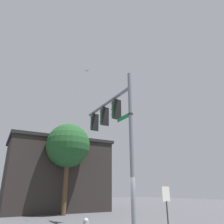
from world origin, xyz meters
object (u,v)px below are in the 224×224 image
Objects in this scene: traffic_light_mid_inner at (104,117)px; street_name_sign at (126,116)px; historical_marker at (166,201)px; bird_flying at (87,70)px; traffic_light_nearest_pole at (115,110)px; traffic_light_mid_outer at (94,123)px.

traffic_light_mid_inner is 0.93× the size of street_name_sign.
bird_flying is at bearing 124.29° from historical_marker.
street_name_sign is 3.84× the size of bird_flying.
traffic_light_mid_inner is 0.62× the size of historical_marker.
traffic_light_mid_outer is (0.36, 2.94, 0.00)m from traffic_light_nearest_pole.
traffic_light_mid_inner is 6.07m from historical_marker.
traffic_light_nearest_pole and traffic_light_mid_inner have the same top height.
traffic_light_nearest_pole is at bearing 83.13° from street_name_sign.
traffic_light_mid_inner is 1.00× the size of traffic_light_mid_outer.
traffic_light_mid_outer is at bearing 120.46° from historical_marker.
traffic_light_nearest_pole is 5.71m from historical_marker.
traffic_light_mid_inner is at bearing -97.01° from traffic_light_mid_outer.
traffic_light_mid_inner is 2.66m from street_name_sign.
street_name_sign is (-0.31, -2.54, -0.73)m from traffic_light_mid_inner.
traffic_light_nearest_pole reaches higher than historical_marker.
street_name_sign reaches higher than historical_marker.
street_name_sign is 5.07m from historical_marker.
bird_flying is at bearing 93.69° from traffic_light_nearest_pole.
traffic_light_mid_outer reaches higher than street_name_sign.
historical_marker is (2.88, -4.23, -9.05)m from bird_flying.
traffic_light_nearest_pole is 1.00× the size of traffic_light_mid_inner.
street_name_sign is (-0.49, -4.01, -0.73)m from traffic_light_mid_outer.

